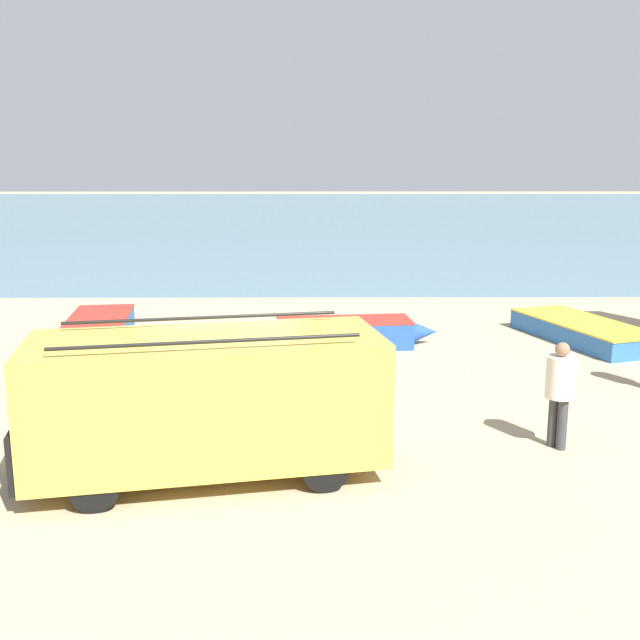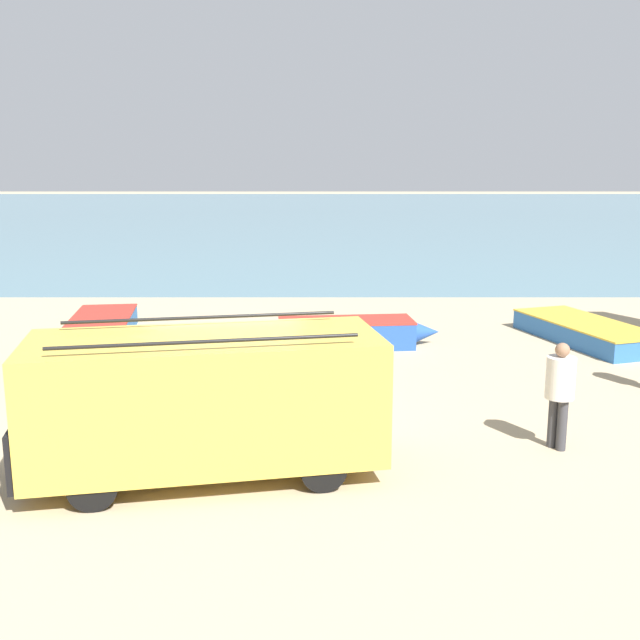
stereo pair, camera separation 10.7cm
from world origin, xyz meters
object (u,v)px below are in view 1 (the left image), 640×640
object	(u,v)px
fishing_rowboat_2	(351,333)
fishing_rowboat_0	(96,331)
fishing_rowboat_1	(580,330)
parked_van	(205,399)
fisherman_1	(560,385)

from	to	relation	value
fishing_rowboat_2	fishing_rowboat_0	bearing A→B (deg)	169.81
fishing_rowboat_0	fishing_rowboat_2	world-z (taller)	fishing_rowboat_2
fishing_rowboat_1	fishing_rowboat_2	size ratio (longest dim) A/B	1.25
fishing_rowboat_0	fishing_rowboat_2	distance (m)	6.36
fishing_rowboat_1	fishing_rowboat_2	bearing A→B (deg)	77.50
parked_van	fishing_rowboat_0	distance (m)	9.03
parked_van	fishing_rowboat_2	bearing A→B (deg)	-118.80
parked_van	fishing_rowboat_1	world-z (taller)	parked_van
fishing_rowboat_2	fisherman_1	world-z (taller)	fisherman_1
fishing_rowboat_1	fishing_rowboat_2	world-z (taller)	fishing_rowboat_2
fisherman_1	fishing_rowboat_2	bearing A→B (deg)	-101.52
parked_van	fishing_rowboat_0	world-z (taller)	parked_van
fishing_rowboat_0	fishing_rowboat_1	bearing A→B (deg)	82.74
fishing_rowboat_0	fisherman_1	xyz separation A→B (m)	(9.25, -7.12, 0.75)
parked_van	fishing_rowboat_2	world-z (taller)	parked_van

